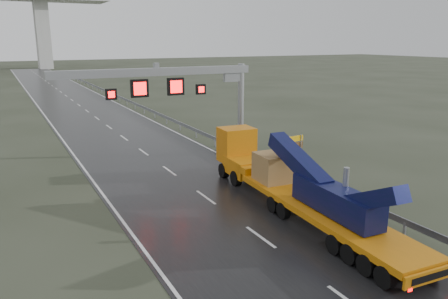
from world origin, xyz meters
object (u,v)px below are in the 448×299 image
sign_gantry (184,87)px  striped_barrier (225,146)px  exit_sign_pair (295,145)px  heavy_haul_truck (284,178)px

sign_gantry → striped_barrier: size_ratio=15.32×
exit_sign_pair → striped_barrier: exit_sign_pair is taller
heavy_haul_truck → striped_barrier: size_ratio=17.53×
exit_sign_pair → striped_barrier: bearing=103.8°
heavy_haul_truck → striped_barrier: bearing=81.2°
sign_gantry → exit_sign_pair: size_ratio=6.15×
sign_gantry → heavy_haul_truck: sign_gantry is taller
exit_sign_pair → striped_barrier: 6.96m
sign_gantry → striped_barrier: (3.90, 1.03, -5.13)m
striped_barrier → heavy_haul_truck: bearing=-100.1°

